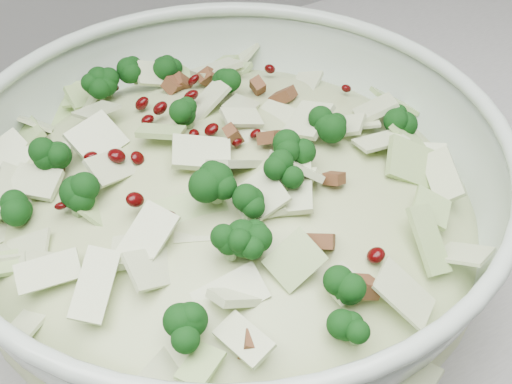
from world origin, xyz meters
TOP-DOWN VIEW (x-y plane):
  - mixing_bowl at (0.67, 1.60)m, footprint 0.49×0.49m
  - salad at (0.67, 1.60)m, footprint 0.41×0.41m

SIDE VIEW (x-z plane):
  - mixing_bowl at x=0.67m, z-range 0.90..1.06m
  - salad at x=0.67m, z-range 0.93..1.08m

